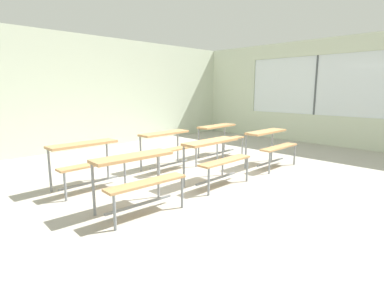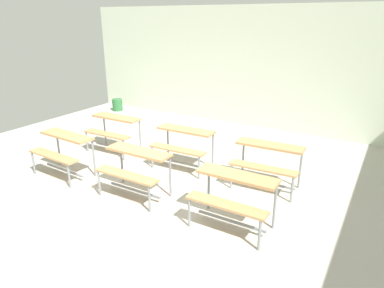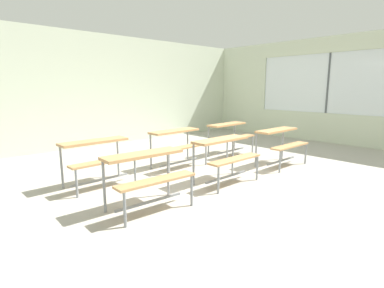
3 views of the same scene
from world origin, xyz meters
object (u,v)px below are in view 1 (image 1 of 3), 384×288
Objects in this scene: desk_bench_r0c0 at (138,170)px; desk_bench_r0c1 at (216,152)px; desk_bench_r0c2 at (270,140)px; desk_bench_r1c2 at (220,133)px; desk_bench_r1c0 at (87,155)px; desk_bench_r1c1 at (168,141)px.

desk_bench_r0c0 is 1.60m from desk_bench_r0c1.
desk_bench_r0c1 is at bearing 4.60° from desk_bench_r0c0.
desk_bench_r0c2 is 0.98× the size of desk_bench_r1c2.
desk_bench_r0c0 and desk_bench_r0c2 have the same top height.
desk_bench_r0c0 is 1.35m from desk_bench_r1c0.
desk_bench_r0c1 is at bearing -94.68° from desk_bench_r1c1.
desk_bench_r1c2 is at bearing 25.41° from desk_bench_r0c0.
desk_bench_r1c0 is at bearing 178.84° from desk_bench_r1c1.
desk_bench_r1c0 is at bearing 158.59° from desk_bench_r0c2.
desk_bench_r0c0 is 1.02× the size of desk_bench_r1c0.
desk_bench_r0c2 is 3.60m from desk_bench_r1c0.
desk_bench_r1c1 is (-1.63, 1.34, 0.00)m from desk_bench_r0c2.
desk_bench_r1c1 is (0.07, 1.31, 0.00)m from desk_bench_r0c1.
desk_bench_r1c0 and desk_bench_r1c1 have the same top height.
desk_bench_r1c1 is at bearing 86.82° from desk_bench_r0c1.
desk_bench_r0c1 is 0.98× the size of desk_bench_r1c2.
desk_bench_r0c0 is 1.01× the size of desk_bench_r1c1.
desk_bench_r1c0 is 0.99× the size of desk_bench_r1c1.
desk_bench_r0c2 is (1.70, -0.02, 0.00)m from desk_bench_r0c1.
desk_bench_r0c0 is at bearing -142.45° from desk_bench_r1c1.
desk_bench_r0c0 is at bearing -179.42° from desk_bench_r0c2.
desk_bench_r0c0 is 3.57m from desk_bench_r1c2.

